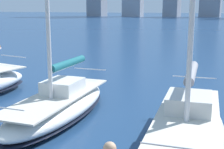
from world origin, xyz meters
The scene contains 2 objects.
sailboat_grey centered at (-2.97, -6.16, 0.69)m, with size 3.47×8.09×10.81m.
sailboat_teal centered at (2.50, -6.84, 0.64)m, with size 3.05×7.59×11.60m.
Camera 1 is at (-4.82, 3.48, 4.52)m, focal length 50.00 mm.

